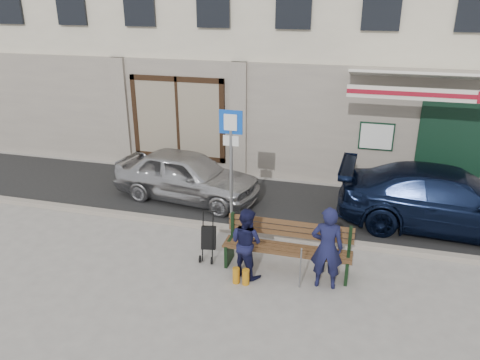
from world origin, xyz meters
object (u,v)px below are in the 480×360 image
at_px(man, 327,248).
at_px(stroller, 208,239).
at_px(car_navy, 448,200).
at_px(car_silver, 187,175).
at_px(woman, 246,242).
at_px(bench, 285,248).
at_px(parking_sign, 231,152).

bearing_deg(man, stroller, -11.74).
xyz_separation_m(man, stroller, (-2.30, 0.35, -0.34)).
xyz_separation_m(car_navy, man, (-2.34, -2.94, 0.09)).
bearing_deg(car_silver, woman, -134.31).
bearing_deg(car_navy, bench, 131.31).
distance_m(car_navy, woman, 4.80).
height_order(car_silver, parking_sign, parking_sign).
xyz_separation_m(parking_sign, stroller, (-0.07, -1.35, -1.37)).
height_order(bench, stroller, bench).
distance_m(parking_sign, bench, 2.39).
xyz_separation_m(car_silver, stroller, (1.47, -2.62, -0.20)).
distance_m(bench, woman, 0.77).
bearing_deg(car_navy, man, 143.16).
bearing_deg(bench, car_navy, 39.61).
bearing_deg(man, bench, -26.52).
relative_size(car_navy, man, 3.04).
xyz_separation_m(woman, stroller, (-0.85, 0.34, -0.24)).
height_order(parking_sign, bench, parking_sign).
relative_size(car_navy, parking_sign, 1.76).
distance_m(man, woman, 1.45).
distance_m(car_silver, car_navy, 6.11).
xyz_separation_m(car_navy, parking_sign, (-4.57, -1.24, 1.12)).
height_order(car_silver, man, man).
bearing_deg(bench, man, -23.42).
relative_size(bench, woman, 1.80).
distance_m(parking_sign, man, 2.98).
height_order(car_navy, stroller, car_navy).
bearing_deg(woman, bench, -127.47).
distance_m(parking_sign, woman, 2.18).
relative_size(parking_sign, stroller, 2.75).
bearing_deg(stroller, bench, -11.18).
bearing_deg(car_silver, man, -120.57).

